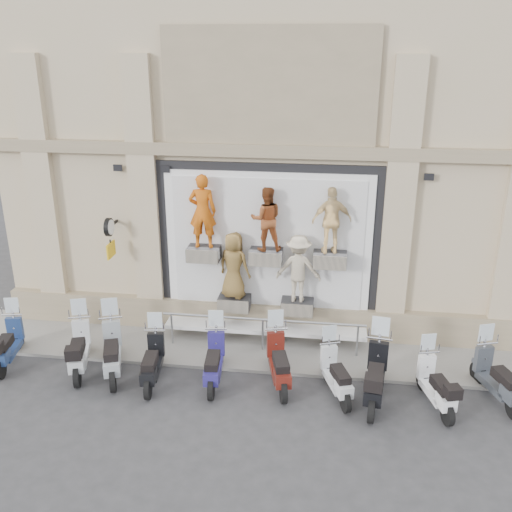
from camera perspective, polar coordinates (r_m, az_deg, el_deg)
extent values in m
plane|color=#303033|center=(12.71, -0.50, -14.06)|extent=(90.00, 90.00, 0.00)
cube|color=gray|center=(14.45, 0.71, -9.23)|extent=(16.00, 2.20, 0.08)
cube|color=black|center=(14.24, 1.19, 0.77)|extent=(5.60, 0.10, 4.30)
cube|color=white|center=(14.18, 1.16, 0.68)|extent=(5.10, 0.06, 3.90)
cube|color=white|center=(14.14, 1.14, 0.63)|extent=(4.70, 0.04, 3.60)
cube|color=white|center=(14.66, 0.94, -7.07)|extent=(5.10, 0.75, 0.10)
cube|color=#28282B|center=(14.17, -5.23, 0.27)|extent=(0.80, 0.50, 0.35)
imported|color=orange|center=(13.83, -5.37, 4.49)|extent=(0.70, 0.48, 1.82)
cube|color=#28282B|center=(13.92, 1.01, -0.04)|extent=(0.80, 0.50, 0.35)
imported|color=brown|center=(13.61, 1.03, 3.72)|extent=(0.86, 0.72, 1.56)
cube|color=#28282B|center=(13.83, 7.39, -0.34)|extent=(0.80, 0.50, 0.35)
imported|color=#ECCA88|center=(13.52, 7.58, 3.54)|extent=(1.01, 0.60, 1.61)
cube|color=#28282B|center=(14.54, -2.17, -4.68)|extent=(0.80, 0.50, 0.35)
imported|color=olive|center=(14.13, -2.22, -0.94)|extent=(0.96, 0.78, 1.69)
cube|color=#28282B|center=(14.37, 4.16, -5.05)|extent=(0.80, 0.50, 0.35)
imported|color=beige|center=(13.95, 4.26, -1.24)|extent=(1.12, 0.67, 1.71)
cube|color=black|center=(14.78, -14.12, 3.14)|extent=(0.06, 0.56, 0.06)
cylinder|color=black|center=(14.54, -14.50, 2.82)|extent=(0.10, 0.46, 0.46)
cube|color=gold|center=(14.73, -14.30, 0.60)|extent=(0.04, 0.50, 0.38)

